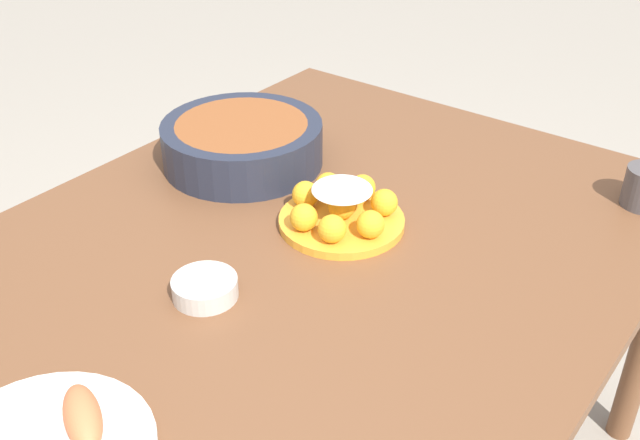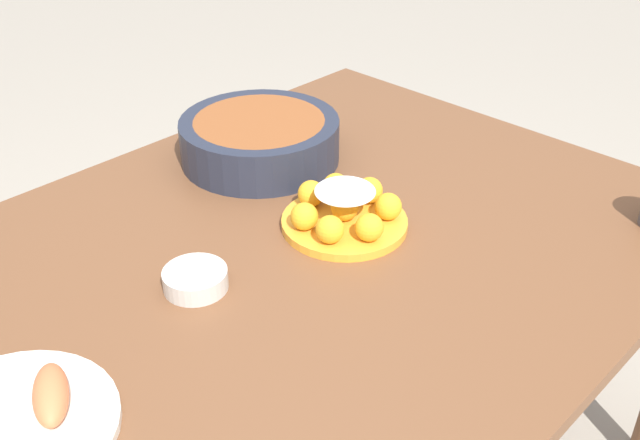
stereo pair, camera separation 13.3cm
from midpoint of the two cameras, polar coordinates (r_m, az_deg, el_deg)
The scene contains 4 objects.
dining_table at distance 1.36m, azimuth -4.50°, elevation -5.36°, with size 1.46×1.08×0.73m.
cake_plate at distance 1.37m, azimuth -1.14°, elevation 0.66°, with size 0.23×0.23×0.08m.
serving_bowl at distance 1.60m, azimuth -8.33°, elevation 5.82°, with size 0.34×0.34×0.09m.
sauce_bowl at distance 1.23m, azimuth -11.86°, elevation -5.15°, with size 0.11×0.11×0.03m.
Camera 1 is at (-0.84, -0.68, 1.48)m, focal length 42.00 mm.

